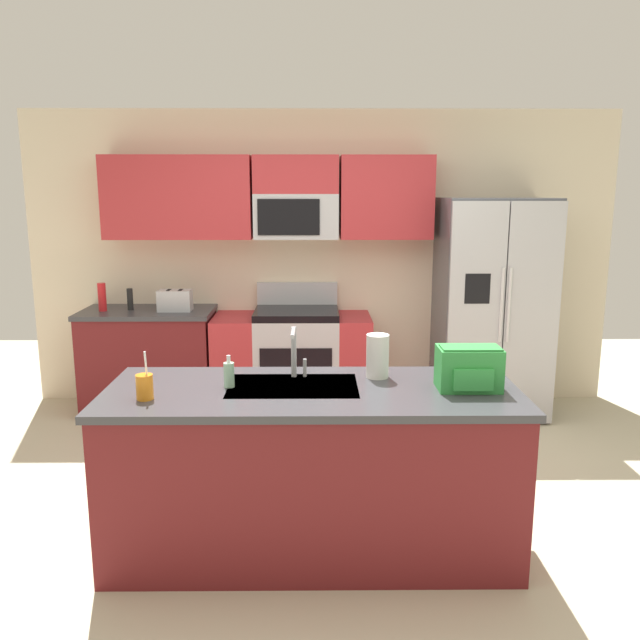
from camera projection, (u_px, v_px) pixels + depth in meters
The scene contains 14 objects.
ground_plane at pixel (324, 506), 3.96m from camera, with size 9.00×9.00×0.00m, color beige.
kitchen_wall_unit at pixel (305, 240), 5.71m from camera, with size 5.20×0.43×2.60m.
back_counter at pixel (150, 360), 5.62m from camera, with size 1.13×0.63×0.90m.
range_oven at pixel (293, 361), 5.64m from camera, with size 1.36×0.61×1.10m.
refrigerator at pixel (492, 308), 5.49m from camera, with size 0.90×0.76×1.85m.
island_counter at pixel (312, 469), 3.43m from camera, with size 2.15×0.84×0.90m.
toaster at pixel (175, 300), 5.47m from camera, with size 0.28×0.16×0.18m.
pepper_mill at pixel (130, 299), 5.52m from camera, with size 0.05×0.05×0.19m, color black.
bottle_red at pixel (102, 297), 5.46m from camera, with size 0.07×0.07×0.24m, color red.
sink_faucet at pixel (295, 348), 3.49m from camera, with size 0.09×0.21×0.28m.
drink_cup_orange at pixel (145, 387), 3.15m from camera, with size 0.08×0.08×0.25m.
soap_dispenser at pixel (229, 374), 3.35m from camera, with size 0.06×0.06×0.17m.
paper_towel_roll at pixel (378, 356), 3.52m from camera, with size 0.12×0.12×0.24m, color white.
backpack at pixel (469, 367), 3.30m from camera, with size 0.32×0.22×0.23m.
Camera 1 is at (-0.06, -3.66, 1.91)m, focal length 36.10 mm.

